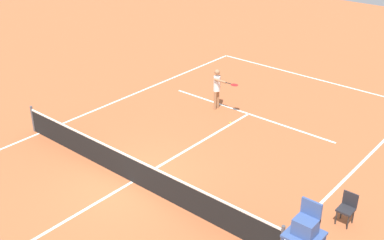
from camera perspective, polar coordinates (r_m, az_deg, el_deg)
The scene contains 7 objects.
ground_plane at distance 15.97m, azimuth -7.07°, elevation -7.28°, with size 60.00×60.00×0.00m, color #AD5933.
court_lines at distance 15.97m, azimuth -7.07°, elevation -7.27°, with size 10.62×24.61×0.01m.
tennis_net at distance 15.70m, azimuth -7.17°, elevation -5.78°, with size 11.22×0.10×1.07m.
player_serving at distance 20.38m, azimuth 3.07°, elevation 4.06°, with size 1.31×0.53×1.80m.
tennis_ball at distance 19.58m, azimuth 4.55°, elevation -0.31°, with size 0.07×0.07×0.07m, color #CCE033.
umpire_chair at distance 11.56m, azimuth 13.22°, elevation -12.95°, with size 0.80×0.80×2.41m.
courtside_chair_mid at distance 14.53m, azimuth 17.92°, elevation -9.79°, with size 0.44×0.46×0.95m.
Camera 1 is at (-10.00, 8.82, 8.79)m, focal length 44.99 mm.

